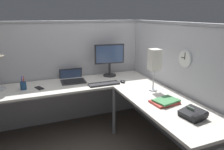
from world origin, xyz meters
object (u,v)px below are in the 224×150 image
at_px(laptop, 72,79).
at_px(office_phone, 193,114).
at_px(computer_mouse, 123,81).
at_px(pen_cup, 23,86).
at_px(book_stack, 165,101).
at_px(desk_lamp_paper, 154,61).
at_px(wall_clock, 185,59).
at_px(cell_phone, 39,88).
at_px(keyboard, 104,84).
at_px(monitor, 110,58).

relative_size(laptop, office_phone, 1.73).
distance_m(computer_mouse, pen_cup, 1.33).
xyz_separation_m(computer_mouse, book_stack, (0.12, -0.84, 0.00)).
distance_m(pen_cup, desk_lamp_paper, 1.70).
bearing_deg(wall_clock, cell_phone, 151.80).
bearing_deg(keyboard, book_stack, -64.46).
relative_size(cell_phone, wall_clock, 0.65).
xyz_separation_m(monitor, pen_cup, (-1.26, -0.17, -0.24)).
relative_size(computer_mouse, desk_lamp_paper, 0.20).
bearing_deg(office_phone, keyboard, 109.62).
distance_m(cell_phone, office_phone, 1.91).
relative_size(computer_mouse, book_stack, 0.34).
distance_m(keyboard, computer_mouse, 0.28).
distance_m(monitor, office_phone, 1.65).
bearing_deg(computer_mouse, office_phone, -82.49).
relative_size(pen_cup, wall_clock, 0.82).
bearing_deg(cell_phone, pen_cup, 147.77).
bearing_deg(desk_lamp_paper, pen_cup, 156.96).
bearing_deg(office_phone, cell_phone, 132.28).
bearing_deg(wall_clock, pen_cup, 153.54).
distance_m(computer_mouse, wall_clock, 0.94).
height_order(laptop, cell_phone, laptop).
xyz_separation_m(keyboard, office_phone, (0.44, -1.24, 0.03)).
distance_m(keyboard, cell_phone, 0.86).
bearing_deg(cell_phone, keyboard, -34.23).
bearing_deg(wall_clock, desk_lamp_paper, 137.33).
xyz_separation_m(book_stack, wall_clock, (0.37, 0.16, 0.42)).
bearing_deg(office_phone, computer_mouse, 97.51).
height_order(computer_mouse, cell_phone, computer_mouse).
xyz_separation_m(monitor, office_phone, (0.21, -1.62, -0.26)).
bearing_deg(book_stack, wall_clock, 24.14).
bearing_deg(monitor, computer_mouse, -83.06).
bearing_deg(laptop, book_stack, -57.93).
distance_m(monitor, book_stack, 1.27).
distance_m(office_phone, desk_lamp_paper, 0.86).
xyz_separation_m(monitor, cell_phone, (-1.07, -0.20, -0.29)).
height_order(monitor, keyboard, monitor).
bearing_deg(laptop, monitor, 0.93).
height_order(pen_cup, desk_lamp_paper, desk_lamp_paper).
bearing_deg(desk_lamp_paper, wall_clock, -42.67).
relative_size(monitor, laptop, 1.26).
distance_m(laptop, book_stack, 1.44).
bearing_deg(office_phone, pen_cup, 135.57).
xyz_separation_m(pen_cup, book_stack, (1.43, -1.06, -0.03)).
height_order(cell_phone, desk_lamp_paper, desk_lamp_paper).
bearing_deg(keyboard, office_phone, -70.01).
height_order(cell_phone, wall_clock, wall_clock).
bearing_deg(book_stack, desk_lamp_paper, 75.62).
height_order(keyboard, pen_cup, pen_cup).
height_order(keyboard, desk_lamp_paper, desk_lamp_paper).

